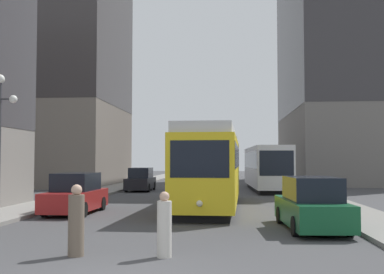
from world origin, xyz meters
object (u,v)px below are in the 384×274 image
parked_car_left_mid (141,180)px  pedestrian_crossing_far (76,223)px  parked_car_right_far (311,205)px  streetcar (212,166)px  pedestrian_crossing_near (164,227)px  transit_bus (266,166)px  parked_car_left_near (76,195)px

parked_car_left_mid → pedestrian_crossing_far: bearing=-84.1°
parked_car_right_far → pedestrian_crossing_far: (-6.66, -5.09, -0.01)m
streetcar → pedestrian_crossing_near: 12.64m
transit_bus → parked_car_left_mid: size_ratio=2.63×
streetcar → parked_car_right_far: bearing=-61.7°
parked_car_left_near → pedestrian_crossing_far: bearing=-71.3°
pedestrian_crossing_far → parked_car_right_far: bearing=-171.7°
streetcar → pedestrian_crossing_far: size_ratio=7.53×
pedestrian_crossing_far → streetcar: bearing=-132.3°
parked_car_left_near → parked_car_left_mid: same height
streetcar → parked_car_left_near: 6.92m
transit_bus → pedestrian_crossing_near: size_ratio=7.84×
pedestrian_crossing_far → transit_bus: bearing=-133.2°
parked_car_left_near → parked_car_left_mid: size_ratio=0.97×
parked_car_left_near → pedestrian_crossing_far: (3.11, -9.49, -0.01)m
transit_bus → pedestrian_crossing_near: transit_bus is taller
pedestrian_crossing_far → parked_car_left_near: bearing=-100.9°
pedestrian_crossing_near → parked_car_left_mid: bearing=101.2°
transit_bus → parked_car_left_near: (-9.93, -17.53, -1.10)m
pedestrian_crossing_near → parked_car_right_far: bearing=48.2°
streetcar → parked_car_right_far: size_ratio=2.67×
parked_car_left_near → parked_car_right_far: bearing=-23.7°
parked_car_left_near → pedestrian_crossing_near: bearing=-60.1°
streetcar → transit_bus: (3.87, 14.45, -0.15)m
pedestrian_crossing_far → parked_car_left_mid: bearing=-112.1°
pedestrian_crossing_far → pedestrian_crossing_near: bearing=151.5°
pedestrian_crossing_near → parked_car_left_near: bearing=118.8°
streetcar → parked_car_right_far: streetcar is taller
streetcar → parked_car_left_near: (-6.06, -3.08, -1.26)m
parked_car_left_mid → streetcar: bearing=-66.0°
transit_bus → parked_car_left_near: bearing=-121.5°
parked_car_left_near → parked_car_right_far: 10.72m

